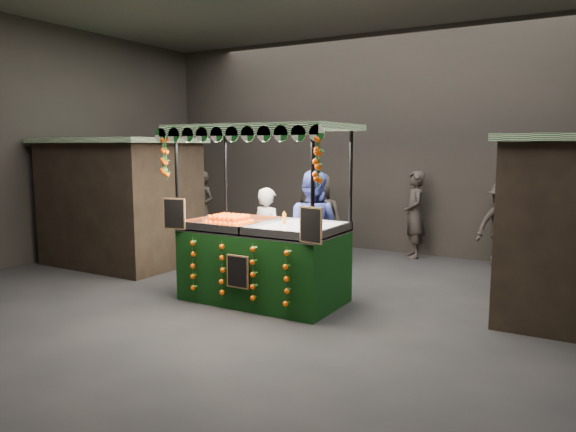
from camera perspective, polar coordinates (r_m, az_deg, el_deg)
The scene contains 11 objects.
ground at distance 8.35m, azimuth -1.14°, elevation -9.53°, with size 12.00×12.00×0.00m, color black.
market_hall at distance 8.04m, azimuth -1.20°, elevation 14.19°, with size 12.10×10.10×5.05m.
neighbour_stall_left at distance 11.64m, azimuth -17.35°, elevation 1.54°, with size 3.00×2.20×2.60m.
juice_stall at distance 8.41m, azimuth -2.69°, elevation -3.41°, with size 2.85×1.68×2.76m.
vendor_grey at distance 9.51m, azimuth -2.17°, elevation -2.12°, with size 0.70×0.53×1.72m.
vendor_blue at distance 9.07m, azimuth 2.57°, elevation -1.57°, with size 1.03×0.82×2.03m.
shopper_0 at distance 12.91m, azimuth -9.16°, elevation 0.64°, with size 0.71×0.50×1.86m.
shopper_2 at distance 11.68m, azimuth 2.40°, elevation 0.00°, with size 1.11×1.06×1.85m.
shopper_3 at distance 11.65m, azimuth 21.81°, elevation -0.86°, with size 1.27×1.20×1.73m.
shopper_4 at distance 10.71m, azimuth 3.37°, elevation -0.53°, with size 1.11×0.97×1.91m.
shopper_6 at distance 12.02m, azimuth 13.29°, elevation 0.15°, with size 0.74×0.83×1.90m.
Camera 1 is at (4.14, -6.83, 2.44)m, focal length 33.43 mm.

